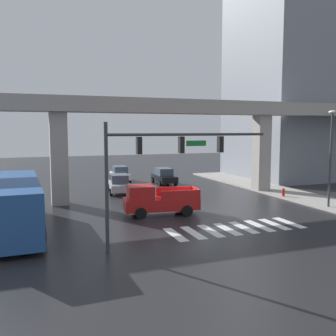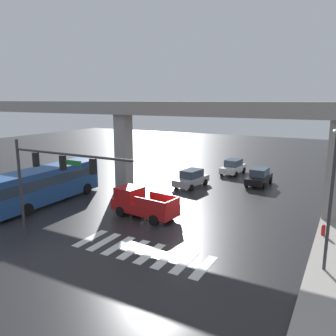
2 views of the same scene
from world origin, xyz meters
TOP-DOWN VIEW (x-y plane):
  - ground_plane at (0.00, 0.00)m, footprint 120.00×120.00m
  - crosswalk_stripes at (0.00, -5.35)m, footprint 8.25×2.80m
  - elevated_overpass at (0.00, 5.71)m, footprint 53.89×2.25m
  - office_building at (19.46, 13.66)m, footprint 13.80×12.66m
  - sidewalk_east at (10.56, 2.00)m, footprint 4.00×36.00m
  - pickup_truck at (-3.26, -0.38)m, footprint 5.28×2.52m
  - city_bus at (-12.18, -1.47)m, footprint 3.05×10.88m
  - sedan_white at (-1.85, 17.05)m, footprint 2.14×4.39m
  - sedan_silver at (-3.68, 9.33)m, footprint 2.40×4.50m
  - sedan_black at (2.10, 13.27)m, footprint 2.05×4.35m
  - traffic_signal_mast at (-5.29, -6.94)m, footprint 8.69×0.32m
  - street_lamp_near_corner at (9.36, -2.85)m, footprint 0.44×0.70m
  - street_lamp_mid_block at (9.36, 6.51)m, footprint 0.44×0.70m
  - fire_hydrant at (8.96, 1.89)m, footprint 0.24×0.24m

SIDE VIEW (x-z plane):
  - ground_plane at x=0.00m, z-range 0.00..0.00m
  - crosswalk_stripes at x=0.00m, z-range 0.00..0.01m
  - sidewalk_east at x=10.56m, z-range 0.00..0.15m
  - fire_hydrant at x=8.96m, z-range 0.01..0.86m
  - sedan_white at x=-1.85m, z-range -0.01..1.71m
  - sedan_silver at x=-3.68m, z-range -0.01..1.71m
  - sedan_black at x=2.10m, z-range -0.01..1.71m
  - pickup_truck at x=-3.26m, z-range -0.05..2.03m
  - city_bus at x=-12.18m, z-range 0.23..3.22m
  - street_lamp_near_corner at x=9.36m, z-range 0.94..8.18m
  - street_lamp_mid_block at x=9.36m, z-range 0.94..8.18m
  - traffic_signal_mast at x=-5.29m, z-range 1.46..7.66m
  - elevated_overpass at x=0.00m, z-range 3.00..11.41m
  - office_building at x=19.46m, z-range 0.00..35.88m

